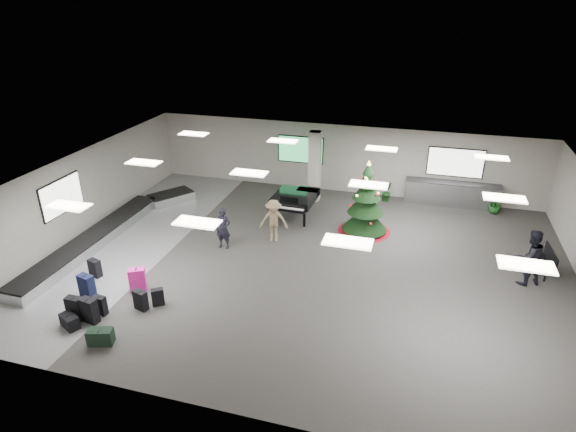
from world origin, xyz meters
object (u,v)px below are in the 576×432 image
(baggage_carousel, at_px, (110,230))
(traveler_a, at_px, (223,229))
(potted_plant_right, at_px, (495,204))
(potted_plant_left, at_px, (387,192))
(service_counter, at_px, (451,194))
(bench, at_px, (546,260))
(grand_piano, at_px, (294,199))
(christmas_tree, at_px, (366,208))
(pink_suitcase, at_px, (138,280))
(traveler_bench, at_px, (530,257))
(traveler_b, at_px, (274,221))

(baggage_carousel, height_order, traveler_a, traveler_a)
(traveler_a, bearing_deg, potted_plant_right, 28.42)
(traveler_a, xyz_separation_m, potted_plant_left, (5.39, 6.15, -0.34))
(potted_plant_right, bearing_deg, baggage_carousel, -156.62)
(service_counter, distance_m, bench, 5.93)
(baggage_carousel, relative_size, potted_plant_left, 10.97)
(baggage_carousel, bearing_deg, grand_piano, 28.68)
(christmas_tree, bearing_deg, traveler_a, -150.24)
(bench, height_order, potted_plant_right, bench)
(bench, xyz_separation_m, potted_plant_right, (-1.12, 4.76, -0.07))
(grand_piano, xyz_separation_m, potted_plant_right, (8.17, 2.79, -0.43))
(service_counter, height_order, grand_piano, grand_piano)
(traveler_a, bearing_deg, bench, 3.80)
(service_counter, distance_m, potted_plant_left, 2.80)
(christmas_tree, height_order, potted_plant_right, christmas_tree)
(christmas_tree, xyz_separation_m, potted_plant_left, (0.55, 3.38, -0.58))
(baggage_carousel, bearing_deg, pink_suitcase, -44.60)
(grand_piano, bearing_deg, service_counter, 28.58)
(grand_piano, bearing_deg, baggage_carousel, -149.36)
(traveler_bench, bearing_deg, potted_plant_left, -74.96)
(service_counter, xyz_separation_m, potted_plant_right, (1.81, -0.40, -0.11))
(bench, xyz_separation_m, traveler_a, (-11.11, -1.26, 0.28))
(potted_plant_left, bearing_deg, service_counter, 5.66)
(traveler_b, height_order, potted_plant_left, traveler_b)
(baggage_carousel, height_order, traveler_b, traveler_b)
(potted_plant_right, bearing_deg, bench, -76.77)
(baggage_carousel, height_order, christmas_tree, christmas_tree)
(traveler_bench, bearing_deg, bench, -156.55)
(pink_suitcase, bearing_deg, potted_plant_right, 12.56)
(grand_piano, distance_m, bench, 9.50)
(christmas_tree, bearing_deg, traveler_bench, -22.90)
(baggage_carousel, distance_m, christmas_tree, 10.02)
(service_counter, height_order, bench, service_counter)
(grand_piano, xyz_separation_m, bench, (9.29, -1.97, -0.36))
(christmas_tree, distance_m, grand_piano, 3.06)
(potted_plant_right, bearing_deg, potted_plant_left, 178.47)
(pink_suitcase, bearing_deg, baggage_carousel, 108.53)
(service_counter, distance_m, pink_suitcase, 13.81)
(potted_plant_right, bearing_deg, traveler_a, -148.90)
(traveler_b, bearing_deg, pink_suitcase, -137.28)
(baggage_carousel, distance_m, traveler_a, 4.71)
(grand_piano, bearing_deg, potted_plant_right, 20.82)
(service_counter, xyz_separation_m, bench, (2.93, -5.16, -0.04))
(bench, xyz_separation_m, traveler_bench, (-0.72, -0.84, 0.45))
(traveler_a, distance_m, traveler_b, 1.92)
(grand_piano, bearing_deg, traveler_a, -117.39)
(pink_suitcase, distance_m, christmas_tree, 8.88)
(grand_piano, bearing_deg, christmas_tree, -6.83)
(christmas_tree, distance_m, bench, 6.47)
(potted_plant_left, bearing_deg, bench, -40.52)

